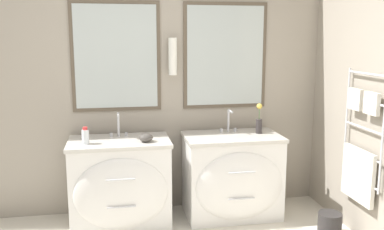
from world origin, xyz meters
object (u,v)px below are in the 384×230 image
(vanity_left, at_px, (120,183))
(amenity_bowl, at_px, (146,138))
(vanity_right, at_px, (233,176))
(flower_vase, at_px, (259,121))
(waste_bin, at_px, (330,223))
(toiletry_bottle, at_px, (85,136))

(vanity_left, distance_m, amenity_bowl, 0.50)
(vanity_left, xyz_separation_m, vanity_right, (1.06, 0.00, 0.00))
(vanity_left, xyz_separation_m, flower_vase, (1.34, 0.07, 0.51))
(vanity_right, xyz_separation_m, amenity_bowl, (-0.83, -0.07, 0.43))
(vanity_left, xyz_separation_m, waste_bin, (1.79, -0.55, -0.30))
(amenity_bowl, xyz_separation_m, waste_bin, (1.56, -0.48, -0.73))
(flower_vase, relative_size, waste_bin, 1.40)
(vanity_left, height_order, toiletry_bottle, toiletry_bottle)
(amenity_bowl, distance_m, waste_bin, 1.79)
(vanity_left, relative_size, flower_vase, 3.12)
(toiletry_bottle, relative_size, flower_vase, 0.51)
(waste_bin, bearing_deg, flower_vase, 126.56)
(vanity_right, bearing_deg, vanity_left, 180.00)
(vanity_left, distance_m, toiletry_bottle, 0.55)
(vanity_left, bearing_deg, waste_bin, -17.02)
(vanity_left, relative_size, waste_bin, 4.38)
(toiletry_bottle, bearing_deg, amenity_bowl, -1.57)
(flower_vase, bearing_deg, amenity_bowl, -172.80)
(vanity_left, height_order, vanity_right, same)
(amenity_bowl, bearing_deg, vanity_left, 163.29)
(vanity_left, height_order, flower_vase, flower_vase)
(toiletry_bottle, distance_m, waste_bin, 2.27)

